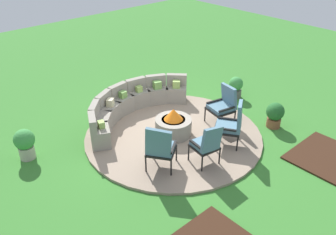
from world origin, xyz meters
TOP-DOWN VIEW (x-y plane):
  - ground_plane at (0.00, 0.00)m, footprint 24.00×24.00m
  - patio_circle at (0.00, 0.00)m, footprint 4.45×4.45m
  - mulch_bed_right at (2.00, -3.03)m, footprint 1.63×1.34m
  - fire_pit at (0.00, 0.00)m, footprint 0.92×0.92m
  - curved_stone_bench at (-0.21, 1.48)m, footprint 3.61×1.59m
  - lounge_chair_front_left at (-1.16, -0.84)m, footprint 0.81×0.83m
  - lounge_chair_front_right at (-0.30, -1.39)m, footprint 0.61×0.61m
  - lounge_chair_back_left at (0.71, -1.25)m, footprint 0.79×0.82m
  - lounge_chair_back_right at (1.36, -0.45)m, footprint 0.74×0.70m
  - potted_plant_0 at (-3.13, 1.57)m, footprint 0.47×0.47m
  - potted_plant_1 at (2.27, -1.44)m, footprint 0.47×0.47m
  - potted_plant_2 at (2.90, 0.35)m, footprint 0.42×0.42m

SIDE VIEW (x-z plane):
  - ground_plane at x=0.00m, z-range 0.00..0.00m
  - mulch_bed_right at x=2.00m, z-range 0.00..0.04m
  - patio_circle at x=0.00m, z-range 0.00..0.06m
  - fire_pit at x=0.00m, z-range -0.02..0.69m
  - potted_plant_2 at x=2.90m, z-range 0.02..0.67m
  - potted_plant_1 at x=2.27m, z-range 0.03..0.72m
  - curved_stone_bench at x=-0.21m, z-range -0.02..0.78m
  - potted_plant_0 at x=-3.13m, z-range 0.04..0.78m
  - lounge_chair_front_right at x=-0.30m, z-range 0.09..1.11m
  - lounge_chair_back_right at x=1.36m, z-range 0.08..1.12m
  - lounge_chair_front_left at x=-1.16m, z-range 0.06..1.18m
  - lounge_chair_back_left at x=0.71m, z-range 0.06..1.19m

